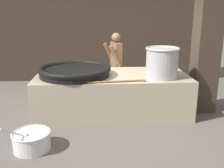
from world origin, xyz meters
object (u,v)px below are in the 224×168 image
Objects in this scene: prep_bowl_vegetables at (32,140)px; stock_pot at (162,62)px; cook at (116,63)px; giant_wok_near at (75,71)px.

stock_pot is at bearing 27.67° from prep_bowl_vegetables.
stock_pot is 0.42× the size of cook.
prep_bowl_vegetables is (-2.44, -1.28, -1.02)m from stock_pot.
stock_pot reaches higher than giant_wok_near.
giant_wok_near is 0.93× the size of cook.
prep_bowl_vegetables is (-1.58, -2.65, -0.74)m from cook.
cook reaches higher than prep_bowl_vegetables.
prep_bowl_vegetables is at bearing -111.70° from giant_wok_near.
prep_bowl_vegetables is at bearing 45.23° from cook.
cook reaches higher than giant_wok_near.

